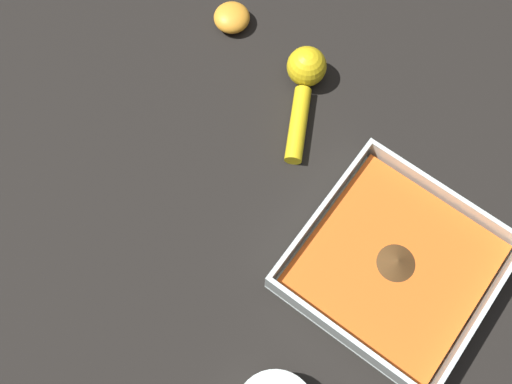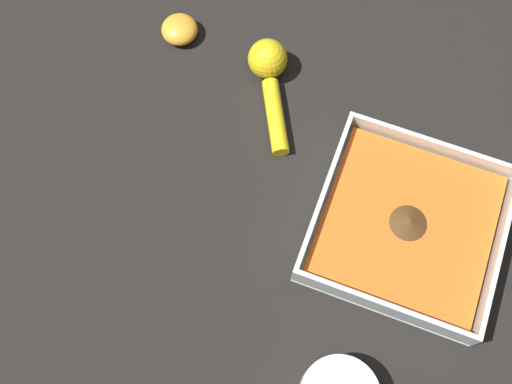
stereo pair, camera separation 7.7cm
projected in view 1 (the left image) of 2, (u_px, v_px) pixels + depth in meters
ground_plane at (390, 280)px, 0.76m from camera, size 4.00×4.00×0.00m
square_dish at (394, 266)px, 0.75m from camera, size 0.23×0.23×0.05m
lemon_squeezer at (304, 81)px, 0.84m from camera, size 0.16×0.10×0.06m
lemon_half at (232, 18)px, 0.89m from camera, size 0.05×0.05×0.03m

